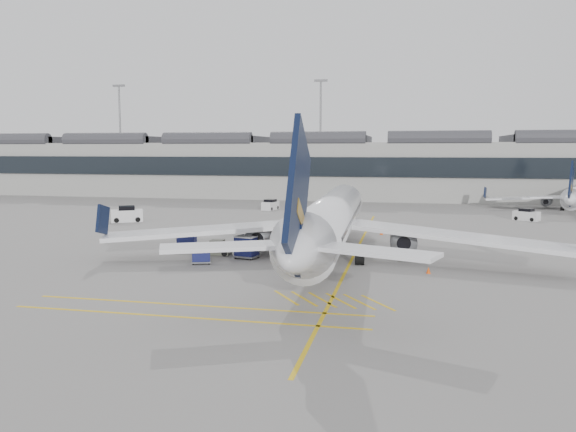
% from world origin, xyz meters
% --- Properties ---
extents(ground, '(220.00, 220.00, 0.00)m').
position_xyz_m(ground, '(0.00, 0.00, 0.00)').
color(ground, gray).
rests_on(ground, ground).
extents(terminal, '(200.00, 20.45, 12.40)m').
position_xyz_m(terminal, '(0.00, 71.93, 6.14)').
color(terminal, '#9E9E99').
rests_on(terminal, ground).
extents(light_masts, '(113.00, 0.60, 25.45)m').
position_xyz_m(light_masts, '(-1.67, 86.00, 14.49)').
color(light_masts, slate).
rests_on(light_masts, ground).
extents(apron_markings, '(0.25, 60.00, 0.01)m').
position_xyz_m(apron_markings, '(10.00, 10.00, 0.01)').
color(apron_markings, gold).
rests_on(apron_markings, ground).
extents(airliner_main, '(40.37, 44.15, 11.73)m').
position_xyz_m(airliner_main, '(8.03, 6.57, 3.45)').
color(airliner_main, white).
rests_on(airliner_main, ground).
extents(belt_loader, '(5.19, 3.36, 2.07)m').
position_xyz_m(belt_loader, '(5.46, 11.48, 0.61)').
color(belt_loader, silver).
rests_on(belt_loader, ground).
extents(baggage_cart_a, '(1.95, 1.75, 1.73)m').
position_xyz_m(baggage_cart_a, '(6.54, 6.97, 0.93)').
color(baggage_cart_a, gray).
rests_on(baggage_cart_a, ground).
extents(baggage_cart_b, '(2.26, 2.01, 2.05)m').
position_xyz_m(baggage_cart_b, '(0.71, 5.44, 1.10)').
color(baggage_cart_b, gray).
rests_on(baggage_cart_b, ground).
extents(baggage_cart_c, '(2.00, 1.82, 1.73)m').
position_xyz_m(baggage_cart_c, '(-2.48, 2.42, 0.93)').
color(baggage_cart_c, gray).
rests_on(baggage_cart_c, ground).
extents(baggage_cart_d, '(2.10, 1.83, 1.98)m').
position_xyz_m(baggage_cart_d, '(-6.52, 9.12, 1.06)').
color(baggage_cart_d, gray).
rests_on(baggage_cart_d, ground).
extents(ramp_agent_a, '(0.73, 0.63, 1.67)m').
position_xyz_m(ramp_agent_a, '(4.02, 4.88, 0.84)').
color(ramp_agent_a, '#FF470D').
rests_on(ramp_agent_a, ground).
extents(ramp_agent_b, '(1.11, 0.95, 1.98)m').
position_xyz_m(ramp_agent_b, '(3.81, 7.39, 0.99)').
color(ramp_agent_b, '#F2430C').
rests_on(ramp_agent_b, ground).
extents(pushback_tug, '(2.53, 1.62, 1.39)m').
position_xyz_m(pushback_tug, '(-2.45, 6.50, 0.62)').
color(pushback_tug, '#4D4F43').
rests_on(pushback_tug, ground).
extents(safety_cone_nose, '(0.40, 0.40, 0.56)m').
position_xyz_m(safety_cone_nose, '(11.91, 22.18, 0.28)').
color(safety_cone_nose, '#F24C0A').
rests_on(safety_cone_nose, ground).
extents(safety_cone_engine, '(0.37, 0.37, 0.52)m').
position_xyz_m(safety_cone_engine, '(16.47, 2.44, 0.26)').
color(safety_cone_engine, '#F24C0A').
rests_on(safety_cone_engine, ground).
extents(service_van_left, '(4.60, 3.81, 2.12)m').
position_xyz_m(service_van_left, '(-22.35, 26.84, 0.95)').
color(service_van_left, silver).
rests_on(service_van_left, ground).
extents(service_van_mid, '(2.37, 3.61, 1.71)m').
position_xyz_m(service_van_mid, '(-6.92, 45.41, 0.76)').
color(service_van_mid, silver).
rests_on(service_van_mid, ground).
extents(service_van_right, '(3.62, 3.19, 1.68)m').
position_xyz_m(service_van_right, '(30.85, 39.44, 0.75)').
color(service_van_right, silver).
rests_on(service_van_right, ground).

